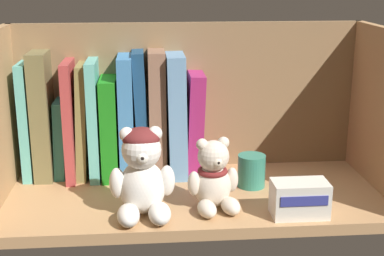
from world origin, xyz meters
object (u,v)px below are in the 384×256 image
object	(u,v)px
book_1	(44,114)
teddy_bear_larger	(142,174)
book_9	(157,112)
book_0	(28,120)
pillar_candle	(251,171)
small_product_box	(300,199)
book_10	(176,113)
book_11	(194,122)
book_7	(127,115)
book_6	(110,125)
book_2	(61,137)
teddy_bear_smaller	(214,179)
book_3	(72,118)
book_4	(83,120)
book_5	(95,117)
book_8	(141,113)

from	to	relation	value
book_1	teddy_bear_larger	bearing A→B (deg)	-47.16
book_9	book_0	bearing A→B (deg)	180.00
book_9	pillar_candle	bearing A→B (deg)	-29.35
small_product_box	book_0	bearing A→B (deg)	154.21
book_10	book_11	distance (cm)	4.10
book_0	book_1	bearing A→B (deg)	0.00
pillar_candle	book_7	bearing A→B (deg)	157.34
small_product_box	book_6	bearing A→B (deg)	144.24
book_2	book_1	bearing A→B (deg)	180.00
book_9	pillar_candle	distance (cm)	22.02
small_product_box	book_9	bearing A→B (deg)	134.62
teddy_bear_smaller	small_product_box	world-z (taller)	teddy_bear_smaller
teddy_bear_smaller	small_product_box	distance (cm)	14.76
book_2	book_3	xyz separation A→B (cm)	(2.25, 0.00, 3.91)
teddy_bear_smaller	book_6	bearing A→B (deg)	134.07
book_0	book_6	xyz separation A→B (cm)	(15.85, 0.00, -1.51)
book_4	book_7	size ratio (longest dim) A/B	0.94
book_10	teddy_bear_smaller	xyz separation A→B (cm)	(5.27, -18.99, -6.75)
book_4	small_product_box	world-z (taller)	book_4
book_0	book_6	distance (cm)	15.92
book_5	teddy_bear_smaller	size ratio (longest dim) A/B	1.86
book_7	teddy_bear_larger	bearing A→B (deg)	-81.81
book_5	book_6	size ratio (longest dim) A/B	1.18
book_7	book_11	xyz separation A→B (cm)	(13.42, 0.00, -1.84)
book_5	book_9	xyz separation A→B (cm)	(12.26, 0.00, 0.76)
book_7	pillar_candle	xyz separation A→B (cm)	(23.44, -9.78, -8.91)
book_6	small_product_box	bearing A→B (deg)	-35.76
book_9	book_6	bearing A→B (deg)	180.00
book_8	teddy_bear_larger	size ratio (longest dim) A/B	1.63
book_4	teddy_bear_smaller	bearing A→B (deg)	-38.82
book_1	book_2	size ratio (longest dim) A/B	1.62
book_0	book_4	distance (cm)	10.63
book_1	book_6	xyz separation A→B (cm)	(12.80, 0.00, -2.54)
book_10	book_7	bearing A→B (deg)	180.00
book_3	book_7	bearing A→B (deg)	0.00
book_0	teddy_bear_smaller	distance (cm)	39.60
book_2	pillar_candle	bearing A→B (deg)	-15.04
book_3	book_9	world-z (taller)	book_9
book_8	small_product_box	world-z (taller)	book_8
book_5	teddy_bear_smaller	xyz separation A→B (cm)	(21.29, -18.99, -6.29)
book_6	book_11	size ratio (longest dim) A/B	0.97
book_2	book_0	bearing A→B (deg)	180.00
teddy_bear_larger	pillar_candle	size ratio (longest dim) A/B	2.45
book_9	book_2	bearing A→B (deg)	180.00
book_3	book_10	world-z (taller)	book_10
book_3	pillar_candle	world-z (taller)	book_3
book_9	pillar_candle	size ratio (longest dim) A/B	4.01
teddy_bear_smaller	pillar_candle	world-z (taller)	teddy_bear_smaller
small_product_box	book_8	bearing A→B (deg)	138.30
book_8	book_1	bearing A→B (deg)	180.00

